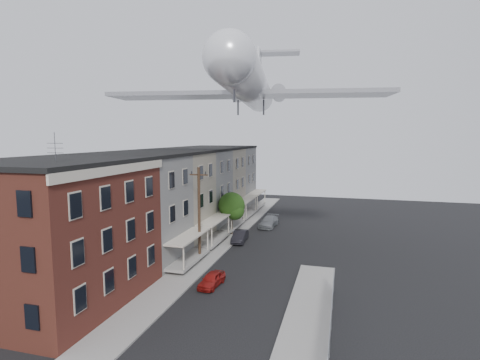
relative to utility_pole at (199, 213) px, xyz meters
The scene contains 17 objects.
sidewalk_left 7.57m from the utility_pole, 89.05° to the left, with size 3.00×62.00×0.12m, color gray.
sidewalk_right 16.99m from the utility_pole, 47.23° to the right, with size 3.00×26.00×0.12m, color gray.
curb_left 7.72m from the utility_pole, 75.52° to the left, with size 0.15×62.00×0.14m, color gray.
curb_right 16.07m from the utility_pole, 51.19° to the right, with size 0.15×26.00×0.14m, color gray.
corner_building 12.73m from the utility_pole, 120.17° to the right, with size 10.31×12.30×12.15m.
row_house_a 6.55m from the utility_pole, 166.73° to the right, with size 11.98×7.00×10.30m.
row_house_b 8.42m from the utility_pole, 139.15° to the left, with size 11.98×7.00×10.30m.
row_house_c 14.03m from the utility_pole, 116.97° to the left, with size 11.98×7.00×10.30m.
row_house_d 20.52m from the utility_pole, 108.07° to the left, with size 11.98×7.00×10.30m.
row_house_e 27.26m from the utility_pole, 103.50° to the left, with size 11.98×7.00×10.30m.
chainlink_fence 18.47m from the utility_pole, 45.90° to the right, with size 0.06×18.06×1.90m.
utility_pole is the anchor object (origin of this frame).
street_tree 10.00m from the utility_pole, 88.11° to the left, with size 3.22×3.20×5.20m.
car_near 7.61m from the utility_pole, 59.91° to the right, with size 1.31×3.25×1.11m, color maroon.
car_mid 8.53m from the utility_pole, 74.56° to the left, with size 1.37×3.92×1.29m, color black.
car_far 16.05m from the utility_pole, 75.85° to the left, with size 1.90×4.68×1.36m, color slate.
airplane 14.35m from the utility_pole, 61.06° to the left, with size 27.75×31.69×9.12m.
Camera 1 is at (7.39, -14.51, 11.88)m, focal length 28.00 mm.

